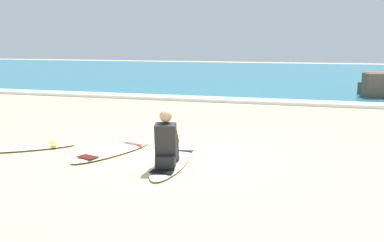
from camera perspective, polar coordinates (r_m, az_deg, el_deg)
The scene contains 7 objects.
ground_plane at distance 8.10m, azimuth -2.10°, elevation -4.95°, with size 80.00×80.00×0.00m, color #CCB584.
sea at distance 29.38m, azimuth 12.01°, elevation 5.86°, with size 80.00×28.00×0.10m, color teal.
breaking_foam at distance 15.84m, azimuth 7.54°, elevation 2.57°, with size 80.00×0.90×0.11m, color white.
surfboard_main at distance 7.85m, azimuth -2.45°, elevation -5.18°, with size 0.77×2.41×0.08m.
surfer_seated at distance 7.39m, azimuth -3.27°, elevation -2.96°, with size 0.48×0.75×0.95m.
surfboard_spare_near at distance 8.68m, azimuth -10.04°, elevation -3.84°, with size 1.08×2.13×0.08m.
surfboard_spare_far at distance 9.45m, azimuth -20.76°, elevation -3.21°, with size 1.93×1.65×0.08m.
Camera 1 is at (2.57, -7.39, 2.10)m, focal length 41.79 mm.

